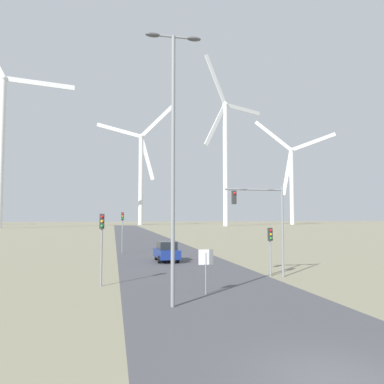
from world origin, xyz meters
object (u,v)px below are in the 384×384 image
(traffic_light_mast_overhead, at_px, (263,213))
(car_approaching, at_px, (167,251))
(streetlamp, at_px, (173,140))
(wind_turbine_far_right, at_px, (292,176))
(wind_turbine_right, at_px, (225,151))
(traffic_light_post_mid_left, at_px, (122,223))
(stop_sign_near, at_px, (206,263))
(wind_turbine_center, at_px, (141,169))
(traffic_light_post_near_right, at_px, (270,241))
(wind_turbine_left, at_px, (2,134))
(traffic_light_post_near_left, at_px, (102,233))

(traffic_light_mast_overhead, xyz_separation_m, car_approaching, (-5.14, 10.34, -3.44))
(streetlamp, relative_size, wind_turbine_far_right, 0.23)
(wind_turbine_right, distance_m, wind_turbine_far_right, 49.83)
(traffic_light_post_mid_left, xyz_separation_m, car_approaching, (3.80, -8.80, -2.42))
(stop_sign_near, distance_m, wind_turbine_center, 169.95)
(traffic_light_post_near_right, height_order, wind_turbine_left, wind_turbine_left)
(wind_turbine_center, xyz_separation_m, wind_turbine_far_right, (77.87, -7.48, -2.68))
(wind_turbine_far_right, bearing_deg, traffic_light_post_near_left, -120.36)
(traffic_light_post_near_left, height_order, car_approaching, traffic_light_post_near_left)
(wind_turbine_left, bearing_deg, stop_sign_near, -70.31)
(stop_sign_near, height_order, wind_turbine_right, wind_turbine_right)
(wind_turbine_left, bearing_deg, streetlamp, -71.53)
(stop_sign_near, xyz_separation_m, wind_turbine_right, (43.03, 136.63, 31.29))
(car_approaching, relative_size, wind_turbine_left, 0.05)
(traffic_light_post_near_left, height_order, traffic_light_post_near_right, traffic_light_post_near_left)
(traffic_light_mast_overhead, distance_m, wind_turbine_far_right, 176.88)
(wind_turbine_center, bearing_deg, traffic_light_mast_overhead, -91.15)
(streetlamp, xyz_separation_m, wind_turbine_far_right, (88.44, 162.58, 17.70))
(traffic_light_post_near_left, xyz_separation_m, wind_turbine_far_right, (91.77, 156.69, 22.23))
(wind_turbine_left, distance_m, wind_turbine_far_right, 135.80)
(traffic_light_mast_overhead, bearing_deg, streetlamp, -136.88)
(streetlamp, xyz_separation_m, wind_turbine_center, (10.56, 170.07, 20.38))
(traffic_light_post_near_left, relative_size, wind_turbine_left, 0.06)
(streetlamp, height_order, wind_turbine_far_right, wind_turbine_far_right)
(traffic_light_mast_overhead, height_order, car_approaching, traffic_light_mast_overhead)
(traffic_light_post_mid_left, bearing_deg, wind_turbine_left, 112.00)
(streetlamp, distance_m, wind_turbine_far_right, 185.92)
(streetlamp, height_order, traffic_light_post_mid_left, streetlamp)
(stop_sign_near, relative_size, wind_turbine_right, 0.03)
(car_approaching, bearing_deg, traffic_light_mast_overhead, -63.57)
(wind_turbine_far_right, bearing_deg, streetlamp, -118.54)
(traffic_light_post_near_right, distance_m, wind_turbine_center, 164.83)
(stop_sign_near, distance_m, traffic_light_post_mid_left, 23.94)
(traffic_light_post_near_left, xyz_separation_m, traffic_light_post_near_right, (11.29, 1.37, -0.67))
(traffic_light_post_near_right, relative_size, wind_turbine_far_right, 0.06)
(wind_turbine_left, height_order, wind_turbine_far_right, wind_turbine_left)
(traffic_light_post_near_left, height_order, traffic_light_mast_overhead, traffic_light_mast_overhead)
(traffic_light_post_mid_left, relative_size, car_approaching, 1.09)
(wind_turbine_right, bearing_deg, car_approaching, -109.45)
(streetlamp, bearing_deg, wind_turbine_left, 108.47)
(stop_sign_near, distance_m, wind_turbine_far_right, 183.49)
(streetlamp, xyz_separation_m, traffic_light_post_near_right, (7.96, 7.26, -5.21))
(stop_sign_near, xyz_separation_m, car_approaching, (-0.01, 14.77, -0.72))
(traffic_light_mast_overhead, distance_m, wind_turbine_right, 140.46)
(traffic_light_post_near_left, xyz_separation_m, car_approaching, (5.48, 11.27, -2.20))
(car_approaching, bearing_deg, wind_turbine_center, 86.85)
(wind_turbine_left, height_order, wind_turbine_right, wind_turbine_left)
(traffic_light_mast_overhead, relative_size, car_approaching, 1.47)
(wind_turbine_right, bearing_deg, traffic_light_mast_overhead, -106.00)
(streetlamp, bearing_deg, wind_turbine_right, 71.99)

